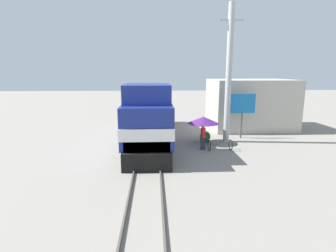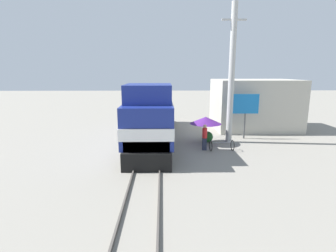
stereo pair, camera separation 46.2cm
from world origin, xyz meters
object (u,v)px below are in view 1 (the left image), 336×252
utility_pole (229,75)px  person_bystander (203,136)px  vendor_umbrella (203,120)px  billboard_sign (242,106)px  locomotive (149,116)px  bicycle (220,145)px

utility_pole → person_bystander: bearing=-136.6°
vendor_umbrella → person_bystander: (-0.34, -1.78, -0.80)m
billboard_sign → locomotive: bearing=-178.2°
billboard_sign → vendor_umbrella: bearing=-157.0°
locomotive → utility_pole: 6.96m
utility_pole → vendor_umbrella: utility_pole is taller
utility_pole → bicycle: (-1.07, -2.34, -4.83)m
locomotive → vendor_umbrella: (4.17, -1.23, -0.12)m
utility_pole → bicycle: size_ratio=6.28×
utility_pole → person_bystander: 5.22m
billboard_sign → bicycle: bearing=-127.1°
bicycle → locomotive: bearing=-126.8°
utility_pole → vendor_umbrella: (-1.90, -0.34, -3.41)m
utility_pole → person_bystander: (-2.24, -2.12, -4.21)m
locomotive → person_bystander: (3.83, -3.01, -0.93)m
person_bystander → vendor_umbrella: bearing=79.2°
locomotive → vendor_umbrella: bearing=-16.4°
billboard_sign → bicycle: size_ratio=2.23×
billboard_sign → bicycle: 4.92m
billboard_sign → person_bystander: bearing=-139.4°
utility_pole → billboard_sign: 3.17m
person_bystander → utility_pole: bearing=43.4°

